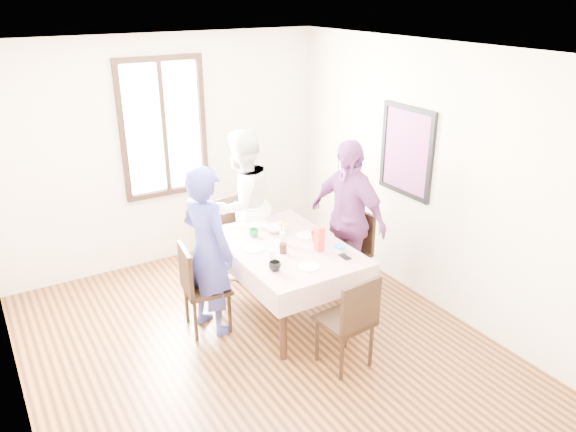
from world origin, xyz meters
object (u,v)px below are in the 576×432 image
object	(u,v)px
dining_table	(285,280)
chair_right	(347,253)
person_right	(347,219)
chair_far	(241,237)
person_far	(240,205)
chair_left	(207,287)
person_left	(206,251)
chair_near	(345,320)

from	to	relation	value
dining_table	chair_right	bearing A→B (deg)	3.25
chair_right	person_right	xyz separation A→B (m)	(-0.02, -0.00, 0.41)
chair_far	person_far	xyz separation A→B (m)	(0.00, -0.02, 0.41)
chair_right	dining_table	bearing A→B (deg)	88.79
chair_right	person_far	bearing A→B (deg)	36.03
chair_left	person_far	size ratio (longest dim) A/B	0.52
person_left	person_right	xyz separation A→B (m)	(1.58, -0.09, 0.02)
chair_right	person_left	xyz separation A→B (m)	(-1.60, 0.09, 0.39)
chair_right	person_left	bearing A→B (deg)	82.24
chair_left	chair_near	bearing A→B (deg)	42.43
chair_near	person_right	world-z (taller)	person_right
dining_table	chair_left	xyz separation A→B (m)	(-0.81, 0.14, 0.08)
dining_table	person_far	distance (m)	1.11
dining_table	chair_near	world-z (taller)	chair_near
person_far	person_right	size ratio (longest dim) A/B	1.00
chair_right	person_left	distance (m)	1.65
chair_far	person_far	distance (m)	0.42
dining_table	person_right	world-z (taller)	person_right
person_right	person_far	bearing A→B (deg)	-151.30
chair_left	chair_near	size ratio (longest dim) A/B	1.00
chair_left	chair_right	size ratio (longest dim) A/B	1.00
person_right	dining_table	bearing A→B (deg)	-97.68
chair_right	chair_far	world-z (taller)	same
chair_left	chair_far	size ratio (longest dim) A/B	1.00
dining_table	person_far	bearing A→B (deg)	90.00
chair_right	person_far	distance (m)	1.32
chair_left	person_left	bearing A→B (deg)	97.31
person_left	person_right	bearing A→B (deg)	-111.22
chair_near	person_left	world-z (taller)	person_left
person_left	person_far	distance (m)	1.17
person_left	person_far	size ratio (longest dim) A/B	0.97
dining_table	person_right	bearing A→B (deg)	3.34
dining_table	chair_left	distance (m)	0.83
dining_table	person_left	distance (m)	0.93
dining_table	chair_far	bearing A→B (deg)	90.00
chair_left	dining_table	bearing A→B (deg)	87.63
chair_near	dining_table	bearing A→B (deg)	85.62
dining_table	person_right	size ratio (longest dim) A/B	0.85
dining_table	person_left	world-z (taller)	person_left
person_far	chair_left	bearing A→B (deg)	29.62
chair_far	person_left	xyz separation A→B (m)	(-0.79, -0.88, 0.39)
person_left	person_far	xyz separation A→B (m)	(0.79, 0.86, 0.03)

